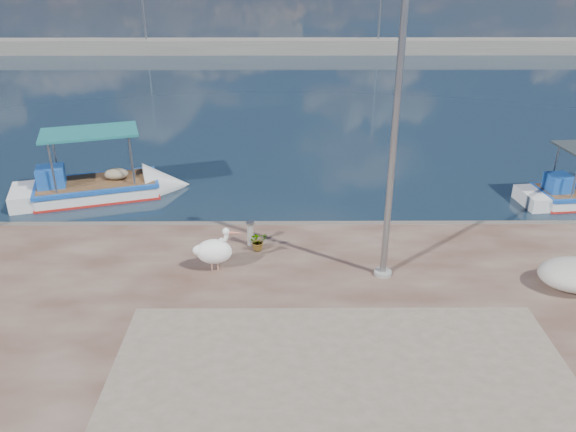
{
  "coord_description": "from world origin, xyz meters",
  "views": [
    {
      "loc": [
        -0.08,
        -10.26,
        7.88
      ],
      "look_at": [
        0.0,
        3.8,
        1.3
      ],
      "focal_mm": 35.0,
      "sensor_mm": 36.0,
      "label": 1
    }
  ],
  "objects_px": {
    "pelican": "(215,251)",
    "lamp_post": "(393,150)",
    "boat_left": "(96,191)",
    "bollard_near": "(250,233)"
  },
  "relations": [
    {
      "from": "boat_left",
      "to": "pelican",
      "type": "height_order",
      "value": "boat_left"
    },
    {
      "from": "pelican",
      "to": "bollard_near",
      "type": "xyz_separation_m",
      "value": [
        0.82,
        1.39,
        -0.18
      ]
    },
    {
      "from": "boat_left",
      "to": "bollard_near",
      "type": "relative_size",
      "value": 8.73
    },
    {
      "from": "boat_left",
      "to": "lamp_post",
      "type": "relative_size",
      "value": 0.87
    },
    {
      "from": "pelican",
      "to": "lamp_post",
      "type": "relative_size",
      "value": 0.18
    },
    {
      "from": "pelican",
      "to": "lamp_post",
      "type": "bearing_deg",
      "value": -4.97
    },
    {
      "from": "pelican",
      "to": "lamp_post",
      "type": "xyz_separation_m",
      "value": [
        4.26,
        -0.21,
        2.73
      ]
    },
    {
      "from": "boat_left",
      "to": "bollard_near",
      "type": "bearing_deg",
      "value": -55.9
    },
    {
      "from": "lamp_post",
      "to": "boat_left",
      "type": "bearing_deg",
      "value": 145.82
    },
    {
      "from": "bollard_near",
      "to": "boat_left",
      "type": "bearing_deg",
      "value": 141.09
    }
  ]
}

